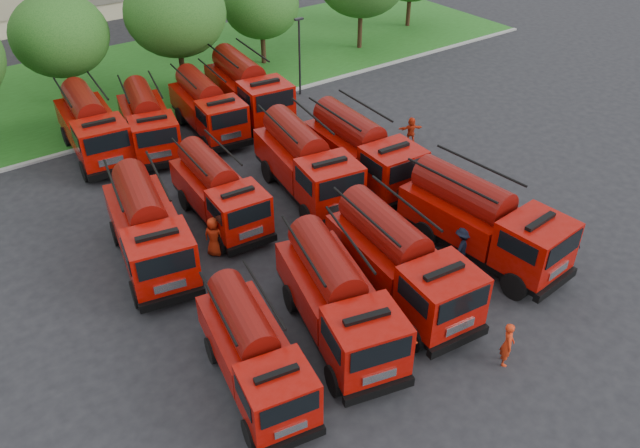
# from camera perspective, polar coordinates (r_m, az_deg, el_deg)

# --- Properties ---
(ground) EXTENTS (140.00, 140.00, 0.00)m
(ground) POSITION_cam_1_polar(r_m,az_deg,el_deg) (25.27, -2.29, -6.98)
(ground) COLOR black
(ground) RESTS_ON ground
(lawn) EXTENTS (70.00, 16.00, 0.12)m
(lawn) POSITION_cam_1_polar(r_m,az_deg,el_deg) (46.25, -20.95, 11.16)
(lawn) COLOR #1E5115
(lawn) RESTS_ON ground
(curb) EXTENTS (70.00, 0.30, 0.14)m
(curb) POSITION_cam_1_polar(r_m,az_deg,el_deg) (39.06, -17.25, 7.70)
(curb) COLOR gray
(curb) RESTS_ON ground
(tree_3) EXTENTS (5.88, 5.88, 7.19)m
(tree_3) POSITION_cam_1_polar(r_m,az_deg,el_deg) (42.70, -22.69, 15.63)
(tree_3) COLOR #382314
(tree_3) RESTS_ON ground
(tree_4) EXTENTS (6.55, 6.55, 8.01)m
(tree_4) POSITION_cam_1_polar(r_m,az_deg,el_deg) (43.26, -13.10, 18.30)
(tree_4) COLOR #382314
(tree_4) RESTS_ON ground
(tree_5) EXTENTS (5.46, 5.46, 6.68)m
(tree_5) POSITION_cam_1_polar(r_m,az_deg,el_deg) (47.40, -5.41, 19.29)
(tree_5) COLOR #382314
(tree_5) RESTS_ON ground
(lamp_post_1) EXTENTS (0.60, 0.25, 5.11)m
(lamp_post_1) POSITION_cam_1_polar(r_m,az_deg,el_deg) (42.22, -1.89, 15.42)
(lamp_post_1) COLOR black
(lamp_post_1) RESTS_ON ground
(fire_truck_0) EXTENTS (3.30, 6.66, 2.90)m
(fire_truck_0) POSITION_cam_1_polar(r_m,az_deg,el_deg) (21.32, -6.08, -11.53)
(fire_truck_0) COLOR black
(fire_truck_0) RESTS_ON ground
(fire_truck_1) EXTENTS (4.21, 7.64, 3.30)m
(fire_truck_1) POSITION_cam_1_polar(r_m,az_deg,el_deg) (22.82, 1.60, -6.84)
(fire_truck_1) COLOR black
(fire_truck_1) RESTS_ON ground
(fire_truck_2) EXTENTS (3.41, 7.78, 3.43)m
(fire_truck_2) POSITION_cam_1_polar(r_m,az_deg,el_deg) (24.62, 7.30, -3.38)
(fire_truck_2) COLOR black
(fire_truck_2) RESTS_ON ground
(fire_truck_3) EXTENTS (3.32, 7.92, 3.52)m
(fire_truck_3) POSITION_cam_1_polar(r_m,az_deg,el_deg) (27.53, 14.60, 0.34)
(fire_truck_3) COLOR black
(fire_truck_3) RESTS_ON ground
(fire_truck_4) EXTENTS (3.90, 7.75, 3.37)m
(fire_truck_4) POSITION_cam_1_polar(r_m,az_deg,el_deg) (27.28, -15.44, -0.34)
(fire_truck_4) COLOR black
(fire_truck_4) RESTS_ON ground
(fire_truck_5) EXTENTS (2.85, 6.93, 3.09)m
(fire_truck_5) POSITION_cam_1_polar(r_m,az_deg,el_deg) (29.43, -9.27, 2.99)
(fire_truck_5) COLOR black
(fire_truck_5) RESTS_ON ground
(fire_truck_6) EXTENTS (3.80, 7.98, 3.49)m
(fire_truck_6) POSITION_cam_1_polar(r_m,az_deg,el_deg) (31.02, -1.32, 5.67)
(fire_truck_6) COLOR black
(fire_truck_6) RESTS_ON ground
(fire_truck_7) EXTENTS (3.15, 7.76, 3.47)m
(fire_truck_7) POSITION_cam_1_polar(r_m,az_deg,el_deg) (32.24, 3.83, 6.76)
(fire_truck_7) COLOR black
(fire_truck_7) RESTS_ON ground
(fire_truck_8) EXTENTS (3.33, 7.73, 3.42)m
(fire_truck_8) POSITION_cam_1_polar(r_m,az_deg,el_deg) (36.93, -20.13, 8.40)
(fire_truck_8) COLOR black
(fire_truck_8) RESTS_ON ground
(fire_truck_9) EXTENTS (3.94, 7.39, 3.20)m
(fire_truck_9) POSITION_cam_1_polar(r_m,az_deg,el_deg) (36.85, -15.50, 9.04)
(fire_truck_9) COLOR black
(fire_truck_9) RESTS_ON ground
(fire_truck_10) EXTENTS (3.19, 7.32, 3.23)m
(fire_truck_10) POSITION_cam_1_polar(r_m,az_deg,el_deg) (37.95, -10.27, 10.54)
(fire_truck_10) COLOR black
(fire_truck_10) RESTS_ON ground
(fire_truck_11) EXTENTS (3.60, 8.21, 3.62)m
(fire_truck_11) POSITION_cam_1_polar(r_m,az_deg,el_deg) (39.61, -6.64, 12.22)
(fire_truck_11) COLOR black
(fire_truck_11) RESTS_ON ground
(firefighter_0) EXTENTS (0.82, 0.81, 1.82)m
(firefighter_0) POSITION_cam_1_polar(r_m,az_deg,el_deg) (23.81, 16.41, -12.01)
(firefighter_0) COLOR #B7280E
(firefighter_0) RESTS_ON ground
(firefighter_1) EXTENTS (1.01, 0.64, 1.95)m
(firefighter_1) POSITION_cam_1_polar(r_m,az_deg,el_deg) (22.91, 7.64, -12.84)
(firefighter_1) COLOR #B7280E
(firefighter_1) RESTS_ON ground
(firefighter_2) EXTENTS (1.04, 1.24, 1.84)m
(firefighter_2) POSITION_cam_1_polar(r_m,az_deg,el_deg) (29.21, 21.28, -3.17)
(firefighter_2) COLOR black
(firefighter_2) RESTS_ON ground
(firefighter_3) EXTENTS (1.35, 0.81, 1.97)m
(firefighter_3) POSITION_cam_1_polar(r_m,az_deg,el_deg) (27.65, 12.61, -3.71)
(firefighter_3) COLOR black
(firefighter_3) RESTS_ON ground
(firefighter_4) EXTENTS (1.04, 1.09, 1.88)m
(firefighter_4) POSITION_cam_1_polar(r_m,az_deg,el_deg) (28.01, -9.49, -2.71)
(firefighter_4) COLOR #B7280E
(firefighter_4) RESTS_ON ground
(firefighter_5) EXTENTS (1.54, 1.15, 1.53)m
(firefighter_5) POSITION_cam_1_polar(r_m,az_deg,el_deg) (37.21, 8.22, 7.46)
(firefighter_5) COLOR #B7280E
(firefighter_5) RESTS_ON ground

